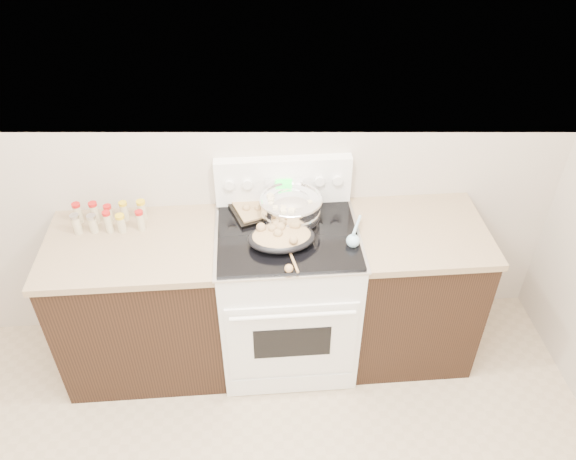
{
  "coord_description": "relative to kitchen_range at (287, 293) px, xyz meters",
  "views": [
    {
      "loc": [
        0.17,
        -0.92,
        2.8
      ],
      "look_at": [
        0.35,
        1.37,
        1.0
      ],
      "focal_mm": 35.0,
      "sensor_mm": 36.0,
      "label": 1
    }
  ],
  "objects": [
    {
      "name": "room_shell",
      "position": [
        -0.35,
        -1.42,
        1.21
      ],
      "size": [
        4.1,
        3.6,
        2.75
      ],
      "color": "beige",
      "rests_on": "ground"
    },
    {
      "name": "spice_jars",
      "position": [
        -0.96,
        0.16,
        0.49
      ],
      "size": [
        0.39,
        0.15,
        0.13
      ],
      "color": "#BFB28C",
      "rests_on": "counter_left"
    },
    {
      "name": "kitchen_range",
      "position": [
        0.0,
        0.0,
        0.0
      ],
      "size": [
        0.78,
        0.73,
        1.22
      ],
      "color": "white",
      "rests_on": "ground"
    },
    {
      "name": "wooden_spoon",
      "position": [
        -0.01,
        -0.26,
        0.46
      ],
      "size": [
        0.07,
        0.27,
        0.04
      ],
      "color": "tan",
      "rests_on": "kitchen_range"
    },
    {
      "name": "counter_right",
      "position": [
        0.73,
        0.01,
        -0.03
      ],
      "size": [
        0.73,
        0.67,
        0.92
      ],
      "color": "black",
      "rests_on": "ground"
    },
    {
      "name": "counter_left",
      "position": [
        -0.83,
        0.01,
        -0.03
      ],
      "size": [
        0.93,
        0.67,
        0.92
      ],
      "color": "black",
      "rests_on": "ground"
    },
    {
      "name": "baking_sheet",
      "position": [
        -0.09,
        0.25,
        0.47
      ],
      "size": [
        0.51,
        0.43,
        0.06
      ],
      "color": "black",
      "rests_on": "kitchen_range"
    },
    {
      "name": "blue_ladle",
      "position": [
        0.34,
        -0.12,
        0.48
      ],
      "size": [
        0.12,
        0.25,
        0.09
      ],
      "color": "#9ACAE6",
      "rests_on": "kitchen_range"
    },
    {
      "name": "roasting_pan",
      "position": [
        -0.04,
        -0.1,
        0.5
      ],
      "size": [
        0.37,
        0.27,
        0.12
      ],
      "color": "black",
      "rests_on": "kitchen_range"
    },
    {
      "name": "mixing_bowl",
      "position": [
        0.03,
        0.1,
        0.53
      ],
      "size": [
        0.44,
        0.44,
        0.2
      ],
      "color": "silver",
      "rests_on": "kitchen_range"
    }
  ]
}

